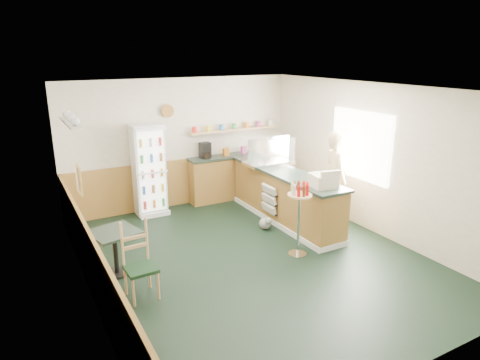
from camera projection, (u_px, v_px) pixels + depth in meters
ground at (253, 258)px, 6.93m from camera, size 6.00×6.00×0.00m
room_envelope at (219, 159)px, 7.00m from camera, size 5.04×6.02×2.72m
service_counter at (285, 199)px, 8.32m from camera, size 0.68×3.01×1.01m
back_counter at (236, 174)px, 9.67m from camera, size 2.24×0.42×1.69m
drinks_fridge at (149, 170)px, 8.58m from camera, size 0.61×0.53×1.85m
display_case at (269, 151)px, 8.59m from camera, size 0.97×0.51×0.55m
cash_register at (323, 181)px, 7.21m from camera, size 0.45×0.46×0.22m
shopkeeper at (335, 179)px, 7.99m from camera, size 0.61×0.72×1.82m
condiment_stand at (299, 207)px, 6.81m from camera, size 0.39×0.39×1.22m
newspaper_rack at (269, 200)px, 8.15m from camera, size 0.09×0.46×0.54m
cafe_table at (115, 244)px, 6.29m from camera, size 0.77×0.77×0.70m
cafe_chair at (138, 257)px, 5.75m from camera, size 0.41×0.41×1.07m
dog_doorstop at (266, 223)px, 8.01m from camera, size 0.22×0.29×0.27m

